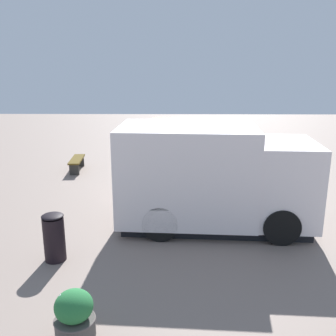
% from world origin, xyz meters
% --- Properties ---
extents(ground_plane, '(40.00, 40.00, 0.00)m').
position_xyz_m(ground_plane, '(0.00, 0.00, 0.00)').
color(ground_plane, gray).
extents(food_truck, '(4.74, 2.87, 2.50)m').
position_xyz_m(food_truck, '(-0.34, 0.86, 1.21)').
color(food_truck, white).
rests_on(food_truck, ground_plane).
extents(person_customer, '(0.67, 0.77, 0.88)m').
position_xyz_m(person_customer, '(-2.93, -2.73, 0.35)').
color(person_customer, slate).
rests_on(person_customer, ground_plane).
extents(planter_flowering_near, '(0.69, 0.69, 0.90)m').
position_xyz_m(planter_flowering_near, '(-0.95, -3.35, 0.47)').
color(planter_flowering_near, '#AD7E40').
rests_on(planter_flowering_near, ground_plane).
extents(planter_flowering_far, '(0.62, 0.62, 0.75)m').
position_xyz_m(planter_flowering_far, '(2.05, 4.93, 0.36)').
color(planter_flowering_far, '#514D4A').
rests_on(planter_flowering_far, ground_plane).
extents(plaza_bench, '(0.50, 1.49, 0.46)m').
position_xyz_m(plaza_bench, '(4.20, -4.07, 0.34)').
color(plaza_bench, '#554318').
rests_on(plaza_bench, ground_plane).
extents(trash_bin, '(0.44, 0.44, 1.01)m').
position_xyz_m(trash_bin, '(3.02, 2.65, 0.51)').
color(trash_bin, black).
rests_on(trash_bin, ground_plane).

